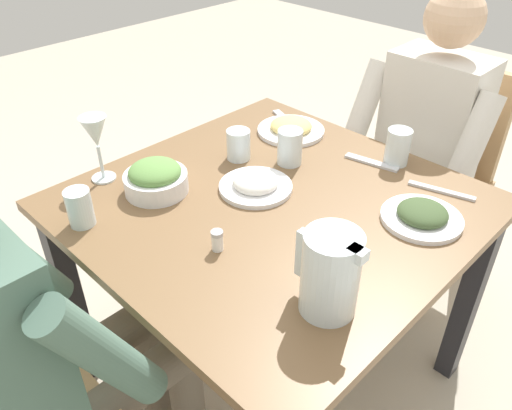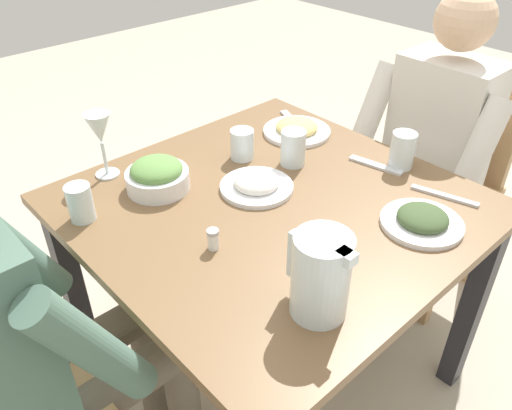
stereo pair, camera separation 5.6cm
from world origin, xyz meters
TOP-DOWN VIEW (x-y plane):
  - ground_plane at (0.00, 0.00)m, footprint 8.00×8.00m
  - dining_table at (0.00, 0.00)m, footprint 1.00×1.00m
  - chair_near at (-0.07, -0.86)m, footprint 0.40×0.40m
  - diner_near at (-0.07, -0.66)m, footprint 0.48×0.53m
  - diner_far at (0.06, 0.66)m, footprint 0.48×0.53m
  - water_pitcher at (-0.35, 0.21)m, footprint 0.16×0.12m
  - salad_bowl at (0.26, 0.19)m, footprint 0.18×0.18m
  - plate_fries at (0.24, -0.34)m, footprint 0.23×0.23m
  - plate_yoghurt at (0.07, -0.01)m, footprint 0.21×0.21m
  - plate_dolmas at (-0.34, -0.20)m, footprint 0.21×0.21m
  - water_glass_far_right at (0.27, 0.42)m, footprint 0.07×0.07m
  - water_glass_near_right at (-0.13, -0.41)m, footprint 0.07×0.07m
  - water_glass_by_pitcher at (0.10, -0.19)m, footprint 0.08×0.08m
  - water_glass_far_left at (0.24, -0.10)m, footprint 0.07×0.07m
  - wine_glass at (0.43, 0.26)m, footprint 0.08×0.08m
  - salt_shaker at (-0.05, 0.24)m, footprint 0.03×0.03m
  - fork_near at (0.31, -0.40)m, footprint 0.17×0.09m
  - knife_near at (-0.31, -0.36)m, footprint 0.18×0.07m
  - fork_far at (-0.08, -0.36)m, footprint 0.17×0.06m

SIDE VIEW (x-z plane):
  - ground_plane at x=0.00m, z-range 0.00..0.00m
  - chair_near at x=-0.07m, z-range 0.06..0.95m
  - dining_table at x=0.00m, z-range 0.26..0.99m
  - diner_near at x=-0.07m, z-range 0.06..1.25m
  - diner_far at x=0.06m, z-range 0.06..1.25m
  - fork_near at x=0.31m, z-range 0.73..0.74m
  - knife_near at x=-0.31m, z-range 0.73..0.74m
  - fork_far at x=-0.08m, z-range 0.73..0.74m
  - plate_dolmas at x=-0.34m, z-range 0.72..0.77m
  - plate_fries at x=0.24m, z-range 0.72..0.77m
  - plate_yoghurt at x=0.07m, z-range 0.72..0.77m
  - salt_shaker at x=-0.05m, z-range 0.73..0.79m
  - salad_bowl at x=0.26m, z-range 0.73..0.82m
  - water_glass_far_left at x=0.24m, z-range 0.73..0.83m
  - water_glass_far_right at x=0.27m, z-range 0.73..0.83m
  - water_glass_by_pitcher at x=0.10m, z-range 0.73..0.84m
  - water_glass_near_right at x=-0.13m, z-range 0.73..0.84m
  - water_pitcher at x=-0.35m, z-range 0.73..0.92m
  - wine_glass at x=0.43m, z-range 0.77..0.97m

